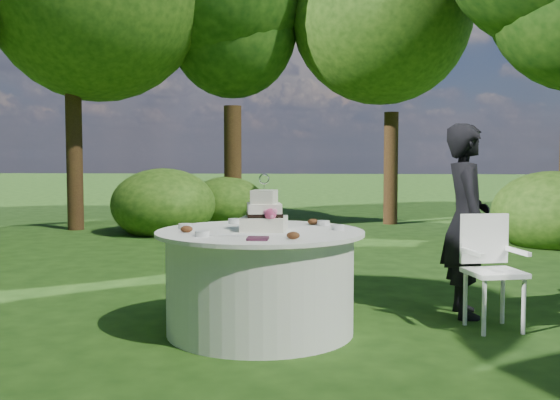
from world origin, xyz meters
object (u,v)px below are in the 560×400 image
object	(u,v)px
guest	(466,220)
cake	(264,215)
chair	(490,261)
napkins	(258,238)
table	(260,281)

from	to	relation	value
guest	cake	xyz separation A→B (m)	(-1.61, -0.62, 0.09)
cake	chair	size ratio (longest dim) A/B	0.49
napkins	cake	size ratio (longest dim) A/B	0.33
cake	chair	xyz separation A→B (m)	(1.72, 0.26, -0.37)
napkins	guest	bearing A→B (deg)	35.84
cake	chair	distance (m)	1.78
guest	cake	bearing A→B (deg)	109.94
table	chair	size ratio (longest dim) A/B	1.78
napkins	cake	xyz separation A→B (m)	(-0.01, 0.53, 0.10)
guest	chair	distance (m)	0.48
chair	napkins	bearing A→B (deg)	-155.26
guest	cake	world-z (taller)	guest
cake	chair	bearing A→B (deg)	8.48
guest	table	world-z (taller)	guest
napkins	guest	xyz separation A→B (m)	(1.60, 1.16, 0.02)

